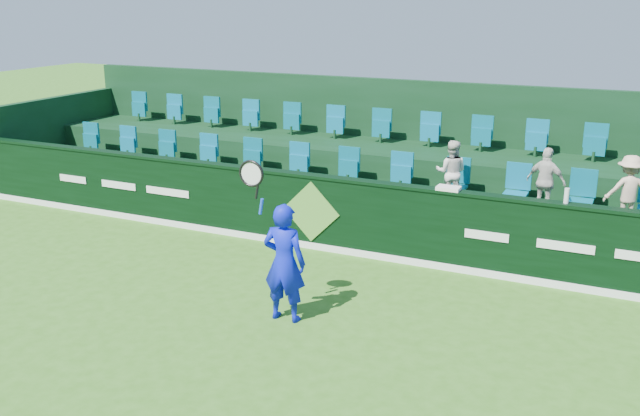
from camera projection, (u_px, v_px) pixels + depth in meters
The scene contains 13 objects.
ground at pixel (183, 340), 9.40m from camera, with size 60.00×60.00×0.00m, color #326919.
sponsor_hoarding at pixel (314, 211), 12.67m from camera, with size 16.00×0.25×1.35m.
stand_tier_front at pixel (338, 210), 13.71m from camera, with size 16.00×2.00×0.80m, color black.
stand_tier_back at pixel (374, 176), 15.28m from camera, with size 16.00×1.80×1.30m, color black.
stand_rear at pixel (382, 146), 15.51m from camera, with size 16.00×4.10×2.60m.
seat_row_front at pixel (347, 170), 13.85m from camera, with size 13.50×0.50×0.60m, color #075B6E.
seat_row_back at pixel (380, 129), 15.27m from camera, with size 13.50×0.50×0.60m, color #075B6E.
tennis_player at pixel (284, 261), 9.78m from camera, with size 0.96×0.44×2.30m.
spectator_left at pixel (451, 172), 12.57m from camera, with size 0.55×0.43×1.14m, color silver.
spectator_middle at pixel (546, 181), 11.91m from camera, with size 0.68×0.28×1.15m, color beige.
spectator_right at pixel (628, 190), 11.40m from camera, with size 0.74×0.42×1.14m, color beige.
towel at pixel (449, 188), 11.49m from camera, with size 0.37×0.24×0.06m, color white.
drinks_bottle at pixel (567, 196), 10.73m from camera, with size 0.07×0.07×0.24m, color silver.
Camera 1 is at (5.23, -6.94, 4.38)m, focal length 40.00 mm.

